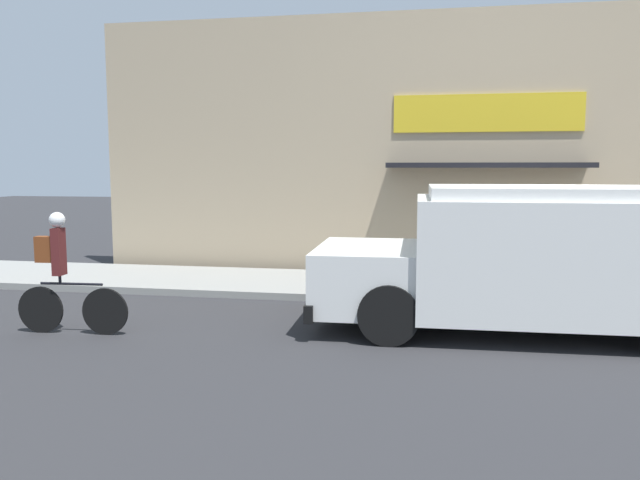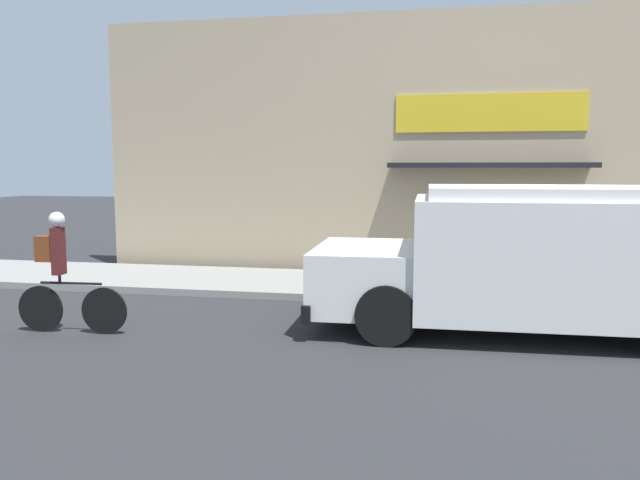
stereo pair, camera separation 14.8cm
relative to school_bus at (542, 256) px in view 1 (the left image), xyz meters
The scene contains 6 objects.
ground_plane 1.69m from the school_bus, 92.46° to the left, with size 70.00×70.00×0.00m, color #2B2B2D.
sidewalk 2.78m from the school_bus, 91.24° to the left, with size 28.00×2.56×0.13m.
storefront 4.53m from the school_bus, 90.93° to the left, with size 17.47×1.09×5.48m.
school_bus is the anchor object (origin of this frame).
cyclist 6.68m from the school_bus, 168.44° to the right, with size 1.60×0.21×1.70m.
trash_bin 3.01m from the school_bus, 99.57° to the left, with size 0.55×0.55×0.96m.
Camera 1 is at (-1.45, -10.37, 2.31)m, focal length 35.00 mm.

